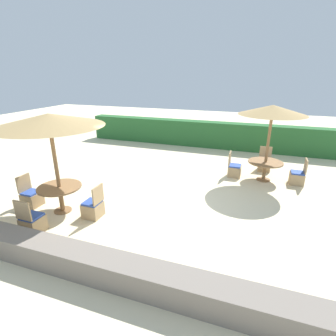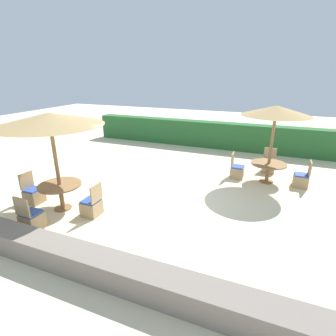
{
  "view_description": "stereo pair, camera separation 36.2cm",
  "coord_description": "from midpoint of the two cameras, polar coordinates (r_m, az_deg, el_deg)",
  "views": [
    {
      "loc": [
        2.52,
        -6.58,
        3.7
      ],
      "look_at": [
        0.0,
        0.6,
        0.9
      ],
      "focal_mm": 28.0,
      "sensor_mm": 36.0,
      "label": 1
    },
    {
      "loc": [
        2.86,
        -6.45,
        3.7
      ],
      "look_at": [
        0.0,
        0.6,
        0.9
      ],
      "focal_mm": 28.0,
      "sensor_mm": 36.0,
      "label": 2
    }
  ],
  "objects": [
    {
      "name": "patio_chair_front_left_east",
      "position": [
        7.45,
        -14.9,
        -8.05
      ],
      "size": [
        0.46,
        0.46,
        0.93
      ],
      "rotation": [
        0.0,
        0.0,
        1.57
      ],
      "color": "tan",
      "rests_on": "ground_plane"
    },
    {
      "name": "parasol_front_left",
      "position": [
        7.35,
        -23.13,
        9.71
      ],
      "size": [
        2.75,
        2.75,
        2.74
      ],
      "color": "olive",
      "rests_on": "ground_plane"
    },
    {
      "name": "stone_border",
      "position": [
        5.45,
        -14.28,
        -19.68
      ],
      "size": [
        10.0,
        0.56,
        0.52
      ],
      "primitive_type": "cube",
      "color": "slate",
      "rests_on": "ground_plane"
    },
    {
      "name": "parasol_back_right",
      "position": [
        9.46,
        23.52,
        11.28
      ],
      "size": [
        2.23,
        2.23,
        2.68
      ],
      "color": "olive",
      "rests_on": "ground_plane"
    },
    {
      "name": "ground_plane",
      "position": [
        7.96,
        -0.32,
        -7.49
      ],
      "size": [
        40.0,
        40.0,
        0.0
      ],
      "primitive_type": "plane",
      "color": "beige"
    },
    {
      "name": "patio_chair_back_right_west",
      "position": [
        10.05,
        15.75,
        -0.59
      ],
      "size": [
        0.46,
        0.46,
        0.93
      ],
      "rotation": [
        0.0,
        0.0,
        -1.57
      ],
      "color": "tan",
      "rests_on": "ground_plane"
    },
    {
      "name": "patio_chair_back_right_east",
      "position": [
        10.08,
        27.97,
        -2.21
      ],
      "size": [
        0.46,
        0.46,
        0.93
      ],
      "rotation": [
        0.0,
        0.0,
        1.57
      ],
      "color": "tan",
      "rests_on": "ground_plane"
    },
    {
      "name": "round_table_back_right",
      "position": [
        9.89,
        21.99,
        0.26
      ],
      "size": [
        1.2,
        1.2,
        0.7
      ],
      "color": "olive",
      "rests_on": "ground_plane"
    },
    {
      "name": "hedge_row",
      "position": [
        13.83,
        10.39,
        7.15
      ],
      "size": [
        13.0,
        0.7,
        1.31
      ],
      "primitive_type": "cube",
      "color": "#28602D",
      "rests_on": "ground_plane"
    },
    {
      "name": "round_table_front_left",
      "position": [
        7.89,
        -21.2,
        -4.31
      ],
      "size": [
        1.17,
        1.17,
        0.75
      ],
      "color": "olive",
      "rests_on": "ground_plane"
    },
    {
      "name": "patio_chair_front_left_south",
      "position": [
        7.36,
        -26.32,
        -9.95
      ],
      "size": [
        0.46,
        0.46,
        0.93
      ],
      "color": "tan",
      "rests_on": "ground_plane"
    },
    {
      "name": "patio_chair_front_left_west",
      "position": [
        8.73,
        -26.17,
        -5.2
      ],
      "size": [
        0.46,
        0.46,
        0.93
      ],
      "rotation": [
        0.0,
        0.0,
        -1.57
      ],
      "color": "tan",
      "rests_on": "ground_plane"
    },
    {
      "name": "patio_chair_back_right_north",
      "position": [
        11.0,
        21.9,
        0.47
      ],
      "size": [
        0.46,
        0.46,
        0.93
      ],
      "rotation": [
        0.0,
        0.0,
        3.14
      ],
      "color": "tan",
      "rests_on": "ground_plane"
    }
  ]
}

